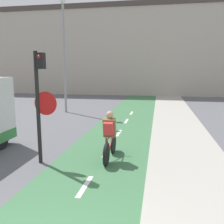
# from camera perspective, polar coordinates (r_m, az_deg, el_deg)

# --- Properties ---
(building_row_background) EXTENTS (60.00, 5.20, 9.32)m
(building_row_background) POSITION_cam_1_polar(r_m,az_deg,el_deg) (28.28, 7.54, 13.65)
(building_row_background) COLOR #B2A899
(building_row_background) RESTS_ON ground_plane
(traffic_light_pole) EXTENTS (0.67, 0.25, 3.21)m
(traffic_light_pole) POSITION_cam_1_polar(r_m,az_deg,el_deg) (7.30, -16.11, 3.64)
(traffic_light_pole) COLOR black
(traffic_light_pole) RESTS_ON ground_plane
(street_lamp_far) EXTENTS (0.36, 0.36, 6.93)m
(street_lamp_far) POSITION_cam_1_polar(r_m,az_deg,el_deg) (16.09, -10.93, 14.99)
(street_lamp_far) COLOR gray
(street_lamp_far) RESTS_ON ground_plane
(cyclist_near) EXTENTS (0.46, 1.76, 1.50)m
(cyclist_near) POSITION_cam_1_polar(r_m,az_deg,el_deg) (7.50, -0.54, -5.72)
(cyclist_near) COLOR black
(cyclist_near) RESTS_ON ground_plane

